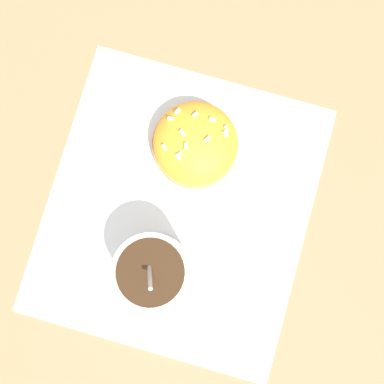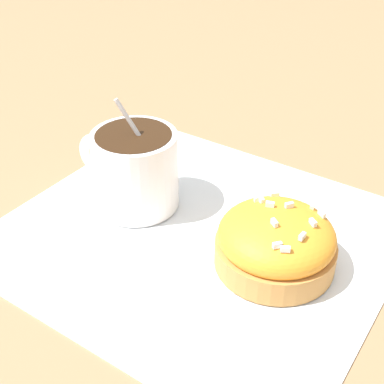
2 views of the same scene
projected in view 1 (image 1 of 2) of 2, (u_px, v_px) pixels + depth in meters
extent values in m
plane|color=#93704C|center=(178.00, 209.00, 0.52)|extent=(3.00, 3.00, 0.00)
cube|color=white|center=(178.00, 209.00, 0.52)|extent=(0.33, 0.30, 0.00)
cylinder|color=white|center=(153.00, 270.00, 0.48)|extent=(0.08, 0.08, 0.07)
cylinder|color=#331E0F|center=(151.00, 272.00, 0.45)|extent=(0.07, 0.07, 0.01)
torus|color=white|center=(142.00, 313.00, 0.47)|extent=(0.04, 0.01, 0.04)
ellipsoid|color=silver|center=(159.00, 286.00, 0.50)|extent=(0.03, 0.03, 0.01)
cylinder|color=silver|center=(149.00, 259.00, 0.46)|extent=(0.05, 0.03, 0.10)
cylinder|color=#C18442|center=(196.00, 146.00, 0.52)|extent=(0.10, 0.10, 0.02)
ellipsoid|color=orange|center=(196.00, 142.00, 0.50)|extent=(0.09, 0.09, 0.04)
cube|color=white|center=(178.00, 157.00, 0.48)|extent=(0.01, 0.01, 0.00)
cube|color=white|center=(226.00, 129.00, 0.49)|extent=(0.01, 0.01, 0.00)
cube|color=white|center=(207.00, 139.00, 0.48)|extent=(0.01, 0.01, 0.00)
cube|color=white|center=(195.00, 115.00, 0.48)|extent=(0.01, 0.01, 0.00)
cube|color=white|center=(178.00, 111.00, 0.49)|extent=(0.01, 0.01, 0.00)
cube|color=white|center=(182.00, 133.00, 0.48)|extent=(0.01, 0.01, 0.00)
cube|color=white|center=(171.00, 119.00, 0.49)|extent=(0.00, 0.01, 0.00)
cube|color=white|center=(164.00, 147.00, 0.48)|extent=(0.01, 0.01, 0.00)
cube|color=white|center=(179.00, 155.00, 0.48)|extent=(0.01, 0.01, 0.00)
cube|color=white|center=(213.00, 120.00, 0.48)|extent=(0.00, 0.01, 0.00)
cube|color=white|center=(186.00, 146.00, 0.48)|extent=(0.01, 0.00, 0.00)
cube|color=white|center=(225.00, 134.00, 0.48)|extent=(0.01, 0.01, 0.00)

